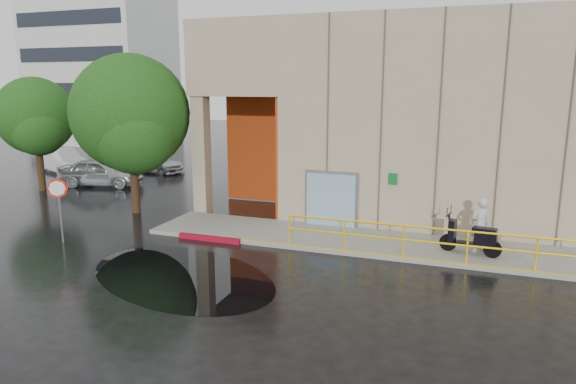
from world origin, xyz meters
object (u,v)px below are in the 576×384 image
at_px(car_c, 153,163).
at_px(tree_far, 36,119).
at_px(stop_sign, 58,196).
at_px(tree_near, 132,118).
at_px(red_curb, 209,238).
at_px(car_b, 63,161).
at_px(scooter, 472,228).
at_px(person, 480,225).
at_px(car_a, 101,172).

height_order(car_c, tree_far, tree_far).
bearing_deg(stop_sign, tree_near, 78.32).
bearing_deg(red_curb, car_b, 147.95).
relative_size(scooter, car_c, 0.47).
distance_m(person, tree_near, 14.21).
distance_m(red_curb, tree_far, 13.80).
distance_m(scooter, car_a, 20.09).
height_order(stop_sign, red_curb, stop_sign).
relative_size(red_curb, car_c, 0.57).
bearing_deg(tree_far, tree_near, -17.47).
distance_m(scooter, tree_near, 14.01).
height_order(stop_sign, tree_near, tree_near).
bearing_deg(scooter, tree_far, -178.05).
height_order(stop_sign, car_a, stop_sign).
distance_m(stop_sign, car_a, 10.62).
xyz_separation_m(scooter, car_b, (-24.42, 8.67, -0.25)).
height_order(person, red_curb, person).
xyz_separation_m(car_a, tree_near, (5.60, -4.53, 3.33)).
bearing_deg(person, car_b, -52.36).
xyz_separation_m(scooter, car_a, (-19.21, 5.88, -0.24)).
xyz_separation_m(car_b, tree_far, (3.25, -4.94, 2.99)).
xyz_separation_m(red_curb, car_a, (-10.44, 7.01, 0.68)).
relative_size(scooter, tree_far, 0.33).
bearing_deg(scooter, stop_sign, -155.34).
xyz_separation_m(car_a, tree_far, (-1.96, -2.15, 2.97)).
bearing_deg(car_b, scooter, -84.88).
distance_m(car_b, car_c, 5.68).
relative_size(car_c, tree_near, 0.62).
relative_size(car_b, tree_near, 0.68).
height_order(scooter, car_a, scooter).
relative_size(person, car_a, 0.40).
distance_m(scooter, stop_sign, 13.91).
bearing_deg(tree_near, car_b, 145.91).
relative_size(car_a, car_b, 0.99).
height_order(scooter, car_b, scooter).
bearing_deg(stop_sign, scooter, 0.38).
relative_size(tree_near, tree_far, 1.15).
xyz_separation_m(stop_sign, car_c, (-5.56, 13.73, -1.09)).
height_order(person, car_b, person).
relative_size(stop_sign, car_c, 0.55).
bearing_deg(tree_near, tree_far, 162.53).
distance_m(stop_sign, car_c, 14.85).
bearing_deg(tree_far, car_c, 73.49).
xyz_separation_m(person, tree_near, (-13.84, 0.96, 3.06)).
relative_size(person, car_c, 0.42).
distance_m(person, tree_far, 21.83).
bearing_deg(red_curb, car_c, 131.22).
relative_size(car_a, tree_near, 0.67).
relative_size(stop_sign, tree_near, 0.34).
bearing_deg(car_a, tree_near, -141.29).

